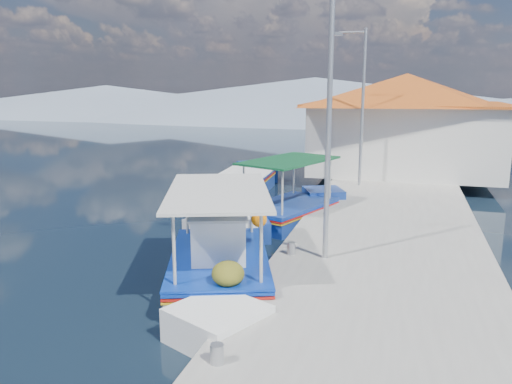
# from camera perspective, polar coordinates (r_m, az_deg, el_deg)

# --- Properties ---
(ground) EXTENTS (160.00, 160.00, 0.00)m
(ground) POSITION_cam_1_polar(r_m,az_deg,el_deg) (12.02, -16.58, -10.29)
(ground) COLOR black
(ground) RESTS_ON ground
(quay) EXTENTS (5.00, 44.00, 0.50)m
(quay) POSITION_cam_1_polar(r_m,az_deg,el_deg) (15.85, 14.52, -3.78)
(quay) COLOR #A5A29A
(quay) RESTS_ON ground
(bollards) EXTENTS (0.20, 17.20, 0.30)m
(bollards) POSITION_cam_1_polar(r_m,az_deg,el_deg) (15.21, 6.57, -2.56)
(bollards) COLOR #A5A8AD
(bollards) RESTS_ON quay
(main_caique) EXTENTS (3.73, 6.93, 2.42)m
(main_caique) POSITION_cam_1_polar(r_m,az_deg,el_deg) (11.70, -3.87, -7.97)
(main_caique) COLOR white
(main_caique) RESTS_ON ground
(caique_green_canopy) EXTENTS (3.28, 5.79, 2.32)m
(caique_green_canopy) POSITION_cam_1_polar(r_m,az_deg,el_deg) (16.68, 3.58, -2.28)
(caique_green_canopy) COLOR navy
(caique_green_canopy) RESTS_ON ground
(caique_blue_hull) EXTENTS (2.19, 6.73, 1.20)m
(caique_blue_hull) POSITION_cam_1_polar(r_m,az_deg,el_deg) (21.33, -1.32, 0.85)
(caique_blue_hull) COLOR navy
(caique_blue_hull) RESTS_ON ground
(harbor_building) EXTENTS (10.49, 10.49, 4.40)m
(harbor_building) POSITION_cam_1_polar(r_m,az_deg,el_deg) (24.33, 16.28, 7.59)
(harbor_building) COLOR silver
(harbor_building) RESTS_ON quay
(lamp_post_near) EXTENTS (1.21, 0.14, 6.00)m
(lamp_post_near) POSITION_cam_1_polar(r_m,az_deg,el_deg) (11.42, 7.71, 8.86)
(lamp_post_near) COLOR #A5A8AD
(lamp_post_near) RESTS_ON quay
(lamp_post_far) EXTENTS (1.21, 0.14, 6.00)m
(lamp_post_far) POSITION_cam_1_polar(r_m,az_deg,el_deg) (20.36, 11.58, 10.08)
(lamp_post_far) COLOR #A5A8AD
(lamp_post_far) RESTS_ON quay
(mountain_ridge) EXTENTS (171.40, 96.00, 5.50)m
(mountain_ridge) POSITION_cam_1_polar(r_m,az_deg,el_deg) (65.32, 16.71, 9.42)
(mountain_ridge) COLOR gray
(mountain_ridge) RESTS_ON ground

